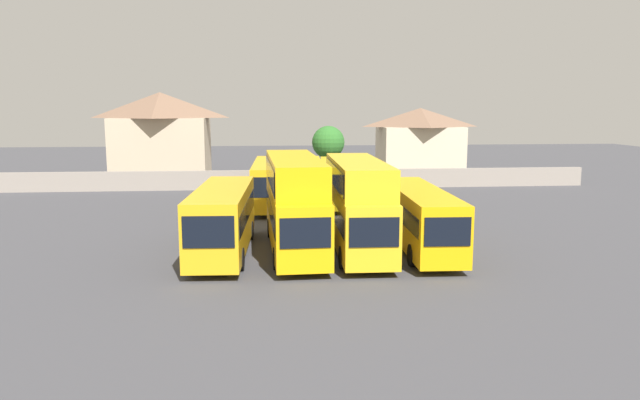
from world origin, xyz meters
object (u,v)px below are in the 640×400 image
at_px(bus_6, 305,180).
at_px(house_terrace_centre, 420,142).
at_px(bus_2, 294,199).
at_px(bus_1, 223,217).
at_px(bus_5, 271,181).
at_px(bus_3, 358,201).
at_px(bus_7, 338,181).
at_px(tree_left_of_lot, 328,143).
at_px(bus_4, 419,215).
at_px(house_terrace_left, 161,135).

bearing_deg(bus_6, house_terrace_centre, 145.41).
bearing_deg(bus_2, bus_1, -86.47).
relative_size(bus_1, bus_5, 0.92).
relative_size(bus_3, bus_6, 1.05).
bearing_deg(bus_7, tree_left_of_lot, -178.17).
distance_m(bus_2, house_terrace_centre, 36.84).
distance_m(bus_5, bus_7, 5.33).
bearing_deg(bus_4, bus_2, -90.05).
relative_size(bus_5, house_terrace_left, 1.14).
bearing_deg(bus_3, bus_6, -172.13).
relative_size(bus_3, bus_4, 0.93).
height_order(bus_4, bus_6, bus_6).
bearing_deg(house_terrace_centre, bus_1, -119.90).
xyz_separation_m(bus_3, house_terrace_centre, (12.22, 33.85, 1.10)).
bearing_deg(house_terrace_left, bus_1, -75.47).
bearing_deg(house_terrace_left, bus_5, -59.11).
bearing_deg(house_terrace_left, tree_left_of_lot, -21.52).
distance_m(bus_1, bus_2, 3.92).
relative_size(bus_5, house_terrace_centre, 1.28).
bearing_deg(bus_6, bus_3, 9.34).
distance_m(bus_7, tree_left_of_lot, 12.69).
distance_m(bus_1, house_terrace_left, 35.47).
relative_size(bus_3, house_terrace_left, 1.04).
xyz_separation_m(bus_5, bus_6, (2.72, 0.30, 0.01)).
height_order(bus_7, house_terrace_left, house_terrace_left).
height_order(bus_5, bus_7, bus_5).
height_order(bus_1, tree_left_of_lot, tree_left_of_lot).
height_order(bus_4, tree_left_of_lot, tree_left_of_lot).
xyz_separation_m(bus_3, bus_7, (0.80, 15.04, -0.82)).
relative_size(bus_1, house_terrace_centre, 1.17).
xyz_separation_m(bus_4, bus_5, (-7.96, 14.86, 0.09)).
bearing_deg(house_terrace_centre, bus_3, -109.84).
relative_size(bus_7, house_terrace_centre, 1.22).
xyz_separation_m(bus_6, bus_7, (2.61, -0.36, -0.04)).
bearing_deg(bus_2, bus_6, 172.13).
relative_size(bus_5, bus_6, 1.15).
xyz_separation_m(bus_1, bus_5, (2.65, 14.97, -0.02)).
bearing_deg(bus_3, bus_5, -162.15).
xyz_separation_m(bus_1, bus_3, (7.18, -0.13, 0.76)).
xyz_separation_m(bus_7, house_terrace_left, (-16.85, 19.33, 2.77)).
distance_m(bus_4, house_terrace_centre, 34.80).
bearing_deg(bus_4, tree_left_of_lot, -173.46).
relative_size(bus_3, bus_7, 0.95).
relative_size(bus_3, tree_left_of_lot, 1.83).
bearing_deg(bus_1, house_terrace_centre, 152.70).
relative_size(house_terrace_left, house_terrace_centre, 1.12).
relative_size(bus_3, house_terrace_centre, 1.16).
distance_m(bus_7, house_terrace_centre, 22.09).
distance_m(bus_6, bus_7, 2.63).
bearing_deg(house_terrace_left, bus_7, -48.92).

